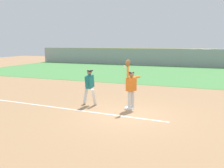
# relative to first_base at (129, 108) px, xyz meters

# --- Properties ---
(ground_plane) EXTENTS (71.46, 71.46, 0.00)m
(ground_plane) POSITION_rel_first_base_xyz_m (0.21, -0.90, -0.04)
(ground_plane) COLOR #A37A54
(outfield_grass) EXTENTS (40.74, 15.08, 0.01)m
(outfield_grass) POSITION_rel_first_base_xyz_m (0.21, 14.04, -0.04)
(outfield_grass) COLOR #4C8C47
(outfield_grass) RESTS_ON ground_plane
(chalk_foul_line) EXTENTS (11.98, 0.81, 0.01)m
(chalk_foul_line) POSITION_rel_first_base_xyz_m (-4.00, -0.90, -0.04)
(chalk_foul_line) COLOR white
(chalk_foul_line) RESTS_ON ground_plane
(first_base) EXTENTS (0.39, 0.39, 0.08)m
(first_base) POSITION_rel_first_base_xyz_m (0.00, 0.00, 0.00)
(first_base) COLOR white
(first_base) RESTS_ON ground_plane
(fielder) EXTENTS (0.55, 0.83, 2.28)m
(fielder) POSITION_rel_first_base_xyz_m (0.05, 0.06, 1.08)
(fielder) COLOR silver
(fielder) RESTS_ON ground_plane
(runner) EXTENTS (0.72, 0.84, 1.72)m
(runner) POSITION_rel_first_base_xyz_m (-2.05, 0.10, 0.96)
(runner) COLOR white
(runner) RESTS_ON ground_plane
(baseball) EXTENTS (0.07, 0.07, 0.07)m
(baseball) POSITION_rel_first_base_xyz_m (-0.38, 0.39, 1.89)
(baseball) COLOR white
(outfield_fence) EXTENTS (40.82, 0.08, 2.23)m
(outfield_fence) POSITION_rel_first_base_xyz_m (0.21, 21.58, 1.07)
(outfield_fence) COLOR #93999E
(outfield_fence) RESTS_ON ground_plane
(parked_car_black) EXTENTS (4.59, 2.50, 1.25)m
(parked_car_black) POSITION_rel_first_base_xyz_m (-8.06, 24.63, 0.63)
(parked_car_black) COLOR black
(parked_car_black) RESTS_ON ground_plane
(parked_car_green) EXTENTS (4.56, 2.44, 1.25)m
(parked_car_green) POSITION_rel_first_base_xyz_m (-3.36, 24.48, 0.63)
(parked_car_green) COLOR #1E6B33
(parked_car_green) RESTS_ON ground_plane
(parked_car_tan) EXTENTS (4.43, 2.18, 1.25)m
(parked_car_tan) POSITION_rel_first_base_xyz_m (1.02, 24.34, 0.63)
(parked_car_tan) COLOR tan
(parked_car_tan) RESTS_ON ground_plane
(parked_car_silver) EXTENTS (4.57, 2.47, 1.25)m
(parked_car_silver) POSITION_rel_first_base_xyz_m (5.43, 24.37, 0.63)
(parked_car_silver) COLOR #B7B7BC
(parked_car_silver) RESTS_ON ground_plane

